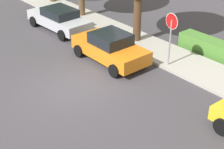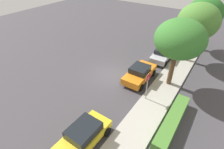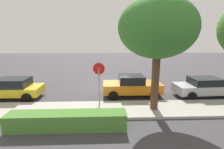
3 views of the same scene
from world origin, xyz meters
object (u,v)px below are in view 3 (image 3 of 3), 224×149
object	(u,v)px
parked_car_orange	(132,86)
parked_car_yellow	(13,88)
stop_sign	(99,76)
parked_car_silver	(206,87)
street_tree_near_corner	(157,28)

from	to	relation	value
parked_car_orange	parked_car_yellow	bearing A→B (deg)	1.41
parked_car_orange	parked_car_yellow	size ratio (longest dim) A/B	1.05
stop_sign	parked_car_silver	world-z (taller)	stop_sign
parked_car_orange	parked_car_silver	world-z (taller)	parked_car_orange
parked_car_yellow	parked_car_orange	bearing A→B (deg)	-178.59
stop_sign	parked_car_yellow	size ratio (longest dim) A/B	0.69
parked_car_orange	street_tree_near_corner	bearing A→B (deg)	106.21
stop_sign	street_tree_near_corner	bearing A→B (deg)	161.64
parked_car_yellow	street_tree_near_corner	distance (m)	10.31
parked_car_silver	parked_car_orange	bearing A→B (deg)	-3.91
stop_sign	parked_car_yellow	bearing A→B (deg)	-14.43
parked_car_orange	parked_car_yellow	xyz separation A→B (m)	(8.36, 0.21, -0.01)
stop_sign	parked_car_orange	size ratio (longest dim) A/B	0.66
parked_car_orange	parked_car_silver	bearing A→B (deg)	176.09
stop_sign	street_tree_near_corner	world-z (taller)	street_tree_near_corner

